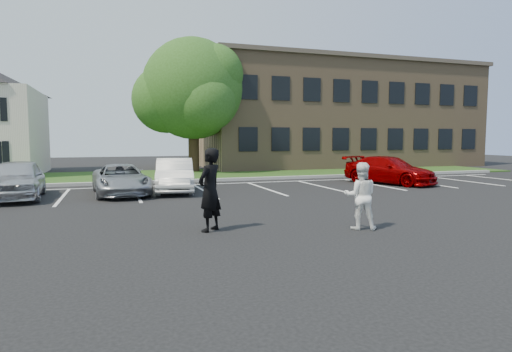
{
  "coord_description": "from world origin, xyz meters",
  "views": [
    {
      "loc": [
        -3.69,
        -10.02,
        2.29
      ],
      "look_at": [
        0.0,
        1.0,
        1.25
      ],
      "focal_mm": 30.0,
      "sensor_mm": 36.0,
      "label": 1
    }
  ],
  "objects_px": {
    "car_silver_minivan": "(121,180)",
    "office_building": "(335,115)",
    "man_white_shirt": "(361,196)",
    "car_silver_west": "(17,179)",
    "car_red_compact": "(389,170)",
    "car_white_sedan": "(175,175)",
    "tree": "(194,91)",
    "man_black_suit": "(210,190)"
  },
  "relations": [
    {
      "from": "car_silver_minivan",
      "to": "office_building",
      "type": "bearing_deg",
      "value": 34.29
    },
    {
      "from": "man_white_shirt",
      "to": "car_silver_west",
      "type": "distance_m",
      "value": 12.77
    },
    {
      "from": "office_building",
      "to": "car_red_compact",
      "type": "bearing_deg",
      "value": -108.25
    },
    {
      "from": "car_silver_west",
      "to": "car_red_compact",
      "type": "relative_size",
      "value": 0.94
    },
    {
      "from": "man_white_shirt",
      "to": "car_white_sedan",
      "type": "height_order",
      "value": "man_white_shirt"
    },
    {
      "from": "tree",
      "to": "car_red_compact",
      "type": "distance_m",
      "value": 13.79
    },
    {
      "from": "car_white_sedan",
      "to": "car_red_compact",
      "type": "bearing_deg",
      "value": 6.52
    },
    {
      "from": "car_silver_minivan",
      "to": "car_white_sedan",
      "type": "relative_size",
      "value": 1.03
    },
    {
      "from": "car_silver_minivan",
      "to": "car_red_compact",
      "type": "bearing_deg",
      "value": -4.13
    },
    {
      "from": "office_building",
      "to": "car_silver_west",
      "type": "height_order",
      "value": "office_building"
    },
    {
      "from": "office_building",
      "to": "tree",
      "type": "bearing_deg",
      "value": -163.75
    },
    {
      "from": "car_silver_west",
      "to": "tree",
      "type": "bearing_deg",
      "value": 46.43
    },
    {
      "from": "office_building",
      "to": "car_silver_minivan",
      "type": "xyz_separation_m",
      "value": [
        -17.42,
        -14.0,
        -3.55
      ]
    },
    {
      "from": "man_black_suit",
      "to": "car_silver_minivan",
      "type": "distance_m",
      "value": 8.08
    },
    {
      "from": "tree",
      "to": "man_black_suit",
      "type": "bearing_deg",
      "value": -99.24
    },
    {
      "from": "car_red_compact",
      "to": "man_white_shirt",
      "type": "bearing_deg",
      "value": -151.96
    },
    {
      "from": "car_white_sedan",
      "to": "office_building",
      "type": "bearing_deg",
      "value": 49.66
    },
    {
      "from": "man_black_suit",
      "to": "car_silver_west",
      "type": "bearing_deg",
      "value": -96.91
    },
    {
      "from": "tree",
      "to": "man_black_suit",
      "type": "height_order",
      "value": "tree"
    },
    {
      "from": "tree",
      "to": "man_white_shirt",
      "type": "relative_size",
      "value": 5.23
    },
    {
      "from": "office_building",
      "to": "car_white_sedan",
      "type": "bearing_deg",
      "value": -138.0
    },
    {
      "from": "office_building",
      "to": "tree",
      "type": "distance_m",
      "value": 13.09
    },
    {
      "from": "office_building",
      "to": "car_silver_minivan",
      "type": "distance_m",
      "value": 22.63
    },
    {
      "from": "tree",
      "to": "man_black_suit",
      "type": "relative_size",
      "value": 4.3
    },
    {
      "from": "man_white_shirt",
      "to": "car_white_sedan",
      "type": "distance_m",
      "value": 9.7
    },
    {
      "from": "man_white_shirt",
      "to": "car_silver_west",
      "type": "xyz_separation_m",
      "value": [
        -9.3,
        8.75,
        -0.09
      ]
    },
    {
      "from": "man_black_suit",
      "to": "car_red_compact",
      "type": "relative_size",
      "value": 0.44
    },
    {
      "from": "car_silver_west",
      "to": "car_silver_minivan",
      "type": "height_order",
      "value": "car_silver_west"
    },
    {
      "from": "office_building",
      "to": "car_silver_west",
      "type": "xyz_separation_m",
      "value": [
        -21.14,
        -14.05,
        -3.41
      ]
    },
    {
      "from": "office_building",
      "to": "car_silver_minivan",
      "type": "relative_size",
      "value": 5.08
    },
    {
      "from": "car_white_sedan",
      "to": "car_red_compact",
      "type": "relative_size",
      "value": 0.91
    },
    {
      "from": "office_building",
      "to": "car_silver_minivan",
      "type": "height_order",
      "value": "office_building"
    },
    {
      "from": "office_building",
      "to": "man_black_suit",
      "type": "xyz_separation_m",
      "value": [
        -15.47,
        -21.83,
        -3.13
      ]
    },
    {
      "from": "car_white_sedan",
      "to": "car_silver_west",
      "type": "bearing_deg",
      "value": -169.04
    },
    {
      "from": "tree",
      "to": "car_red_compact",
      "type": "relative_size",
      "value": 1.87
    },
    {
      "from": "man_black_suit",
      "to": "car_red_compact",
      "type": "distance_m",
      "value": 13.46
    },
    {
      "from": "tree",
      "to": "car_silver_west",
      "type": "height_order",
      "value": "tree"
    },
    {
      "from": "tree",
      "to": "car_white_sedan",
      "type": "relative_size",
      "value": 2.05
    },
    {
      "from": "man_black_suit",
      "to": "car_white_sedan",
      "type": "bearing_deg",
      "value": -134.74
    },
    {
      "from": "car_silver_minivan",
      "to": "car_red_compact",
      "type": "height_order",
      "value": "car_red_compact"
    },
    {
      "from": "car_silver_west",
      "to": "car_silver_minivan",
      "type": "relative_size",
      "value": 1.0
    },
    {
      "from": "man_white_shirt",
      "to": "car_silver_minivan",
      "type": "bearing_deg",
      "value": -32.52
    }
  ]
}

